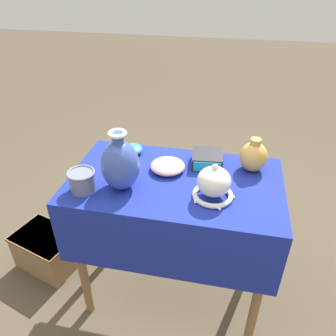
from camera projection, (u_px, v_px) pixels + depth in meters
ground_plane at (174, 288)px, 1.92m from camera, size 14.00×14.00×0.00m
display_table at (174, 202)px, 1.53m from camera, size 0.97×0.56×0.78m
vase_tall_bulbous at (120, 164)px, 1.37m from camera, size 0.16×0.16×0.27m
vase_dome_bell at (214, 184)px, 1.34m from camera, size 0.18×0.18×0.16m
mosaic_tile_box at (207, 159)px, 1.57m from camera, size 0.16×0.16×0.06m
bowl_shallow_rose at (168, 166)px, 1.54m from camera, size 0.16×0.16×0.05m
cup_wide_slate at (82, 180)px, 1.39m from camera, size 0.12×0.12×0.09m
bowl_shallow_teal at (132, 150)px, 1.67m from camera, size 0.11×0.11×0.05m
jar_round_ochre at (253, 156)px, 1.51m from camera, size 0.13×0.13×0.16m
wooden_crate at (47, 249)px, 2.00m from camera, size 0.42×0.35×0.24m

